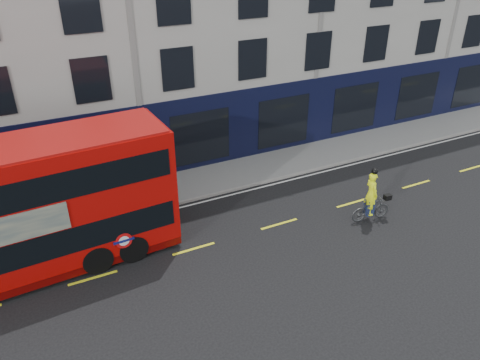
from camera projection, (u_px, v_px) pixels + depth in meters
ground at (208, 271)px, 17.70m from camera, size 120.00×120.00×0.00m
pavement at (156, 192)px, 22.77m from camera, size 60.00×3.00×0.12m
kerb at (166, 206)px, 21.59m from camera, size 60.00×0.12×0.13m
building_terrace at (106, 12)px, 24.25m from camera, size 50.00×10.07×15.00m
road_edge_line at (168, 211)px, 21.39m from camera, size 58.00×0.10×0.01m
lane_dashes at (194, 249)px, 18.87m from camera, size 58.00×0.12×0.01m
cyclist at (371, 203)px, 20.30m from camera, size 1.89×0.78×2.59m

